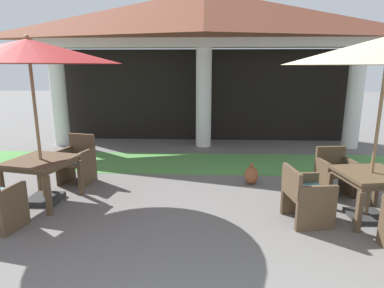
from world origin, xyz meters
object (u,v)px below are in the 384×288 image
at_px(patio_chair_near_foreground_north, 334,172).
at_px(patio_table_mid_left, 41,165).
at_px(terracotta_urn, 251,175).
at_px(patio_chair_near_foreground_west, 306,195).
at_px(patio_umbrella_mid_left, 29,53).
at_px(patio_chair_mid_left_north, 77,161).
at_px(patio_table_near_foreground, 371,179).

xyz_separation_m(patio_chair_near_foreground_north, patio_table_mid_left, (-5.02, -0.59, 0.25)).
bearing_deg(terracotta_urn, patio_chair_near_foreground_north, -17.32).
relative_size(patio_table_mid_left, terracotta_urn, 2.56).
distance_m(patio_chair_near_foreground_west, patio_chair_near_foreground_north, 1.39).
bearing_deg(patio_chair_near_foreground_north, patio_chair_near_foreground_west, 44.96).
distance_m(patio_chair_near_foreground_west, patio_table_mid_left, 4.23).
bearing_deg(patio_umbrella_mid_left, patio_table_mid_left, 0.00).
relative_size(patio_chair_near_foreground_north, patio_chair_mid_left_north, 0.89).
relative_size(patio_table_mid_left, patio_umbrella_mid_left, 0.39).
relative_size(patio_chair_near_foreground_north, patio_umbrella_mid_left, 0.30).
xyz_separation_m(patio_chair_near_foreground_north, patio_chair_mid_left_north, (-4.81, 0.38, 0.03)).
height_order(patio_chair_near_foreground_west, patio_chair_mid_left_north, patio_chair_mid_left_north).
bearing_deg(patio_table_mid_left, patio_table_near_foreground, -4.22).
relative_size(patio_table_near_foreground, terracotta_urn, 2.30).
bearing_deg(patio_chair_near_foreground_north, patio_table_mid_left, -1.70).
bearing_deg(patio_umbrella_mid_left, patio_chair_near_foreground_north, 6.73).
relative_size(patio_table_mid_left, patio_chair_mid_left_north, 1.17).
bearing_deg(patio_chair_mid_left_north, patio_chair_near_foreground_west, 171.42).
distance_m(patio_chair_near_foreground_north, patio_umbrella_mid_left, 5.45).
distance_m(patio_table_near_foreground, patio_chair_near_foreground_west, 1.01).
distance_m(patio_chair_near_foreground_west, patio_umbrella_mid_left, 4.69).
distance_m(patio_chair_near_foreground_north, patio_chair_mid_left_north, 4.83).
relative_size(patio_umbrella_mid_left, terracotta_urn, 6.56).
xyz_separation_m(patio_umbrella_mid_left, patio_chair_mid_left_north, (0.21, 0.97, -2.02)).
xyz_separation_m(patio_table_near_foreground, patio_chair_near_foreground_west, (-0.97, -0.14, -0.21)).
relative_size(patio_table_near_foreground, patio_chair_near_foreground_west, 1.19).
bearing_deg(patio_chair_near_foreground_west, patio_chair_near_foreground_north, 134.96).
bearing_deg(patio_umbrella_mid_left, patio_chair_near_foreground_west, -7.15).
bearing_deg(patio_table_mid_left, patio_chair_near_foreground_west, -7.15).
bearing_deg(patio_chair_near_foreground_north, patio_chair_mid_left_north, -12.90).
distance_m(patio_table_near_foreground, patio_chair_mid_left_north, 5.14).
relative_size(patio_table_near_foreground, patio_table_mid_left, 0.90).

